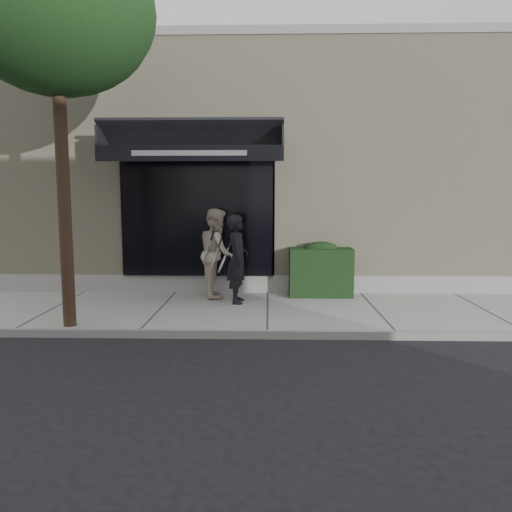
{
  "coord_description": "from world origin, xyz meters",
  "views": [
    {
      "loc": [
        0.02,
        -9.1,
        2.24
      ],
      "look_at": [
        -0.23,
        0.6,
        1.03
      ],
      "focal_mm": 35.0,
      "sensor_mm": 36.0,
      "label": 1
    }
  ],
  "objects_px": {
    "hedge": "(320,270)",
    "street_tree": "(55,10)",
    "pedestrian_front": "(237,259)",
    "pedestrian_back": "(217,253)"
  },
  "relations": [
    {
      "from": "hedge",
      "to": "pedestrian_back",
      "type": "xyz_separation_m",
      "value": [
        -2.14,
        -0.17,
        0.38
      ]
    },
    {
      "from": "hedge",
      "to": "street_tree",
      "type": "height_order",
      "value": "street_tree"
    },
    {
      "from": "street_tree",
      "to": "pedestrian_front",
      "type": "bearing_deg",
      "value": 34.73
    },
    {
      "from": "street_tree",
      "to": "pedestrian_back",
      "type": "xyz_separation_m",
      "value": [
        2.16,
        2.38,
        -3.94
      ]
    },
    {
      "from": "hedge",
      "to": "pedestrian_front",
      "type": "relative_size",
      "value": 0.75
    },
    {
      "from": "hedge",
      "to": "street_tree",
      "type": "relative_size",
      "value": 0.21
    },
    {
      "from": "street_tree",
      "to": "pedestrian_back",
      "type": "height_order",
      "value": "street_tree"
    },
    {
      "from": "pedestrian_front",
      "to": "pedestrian_back",
      "type": "bearing_deg",
      "value": 128.22
    },
    {
      "from": "hedge",
      "to": "street_tree",
      "type": "distance_m",
      "value": 6.61
    },
    {
      "from": "pedestrian_back",
      "to": "hedge",
      "type": "bearing_deg",
      "value": 4.62
    }
  ]
}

